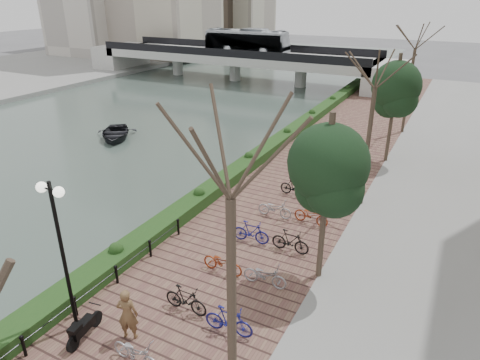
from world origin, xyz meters
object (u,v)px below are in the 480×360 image
Objects in this scene: boat at (115,133)px; motorcycle at (84,326)px; lamppost at (58,228)px; pedestrian at (127,314)px.

motorcycle is at bearing -86.19° from boat.
motorcycle is at bearing -18.91° from lamppost.
motorcycle is at bearing 6.05° from pedestrian.
motorcycle is (0.65, -0.22, -3.30)m from lamppost.
boat is (-13.65, 16.64, -3.76)m from lamppost.
pedestrian reaches higher than boat.
boat is at bearing -68.83° from pedestrian.
pedestrian is (1.23, 0.68, 0.47)m from motorcycle.
lamppost is 3.37m from motorcycle.
motorcycle is 0.32× the size of boat.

